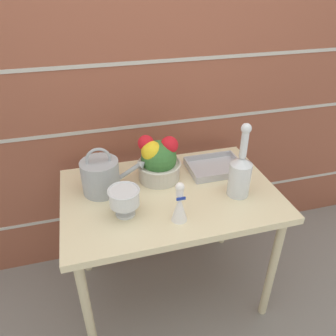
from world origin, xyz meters
name	(u,v)px	position (x,y,z in m)	size (l,w,h in m)	color
ground_plane	(170,288)	(0.00, 0.00, 0.00)	(12.00, 12.00, 0.00)	gray
brick_wall	(147,93)	(0.00, 0.47, 1.10)	(3.60, 0.08, 2.20)	brown
patio_table	(170,204)	(0.00, 0.00, 0.66)	(1.07, 0.71, 0.74)	beige
watering_can	(101,176)	(-0.32, 0.10, 0.83)	(0.33, 0.19, 0.25)	#9EA3A8
crystal_pedestal_bowl	(124,198)	(-0.24, -0.11, 0.83)	(0.15, 0.15, 0.14)	silver
flower_planter	(158,161)	(-0.02, 0.14, 0.85)	(0.23, 0.23, 0.25)	beige
glass_decanter	(240,172)	(0.32, -0.11, 0.87)	(0.11, 0.11, 0.38)	silver
figurine_vase	(179,205)	(-0.02, -0.21, 0.82)	(0.07, 0.07, 0.20)	white
wire_tray	(215,168)	(0.30, 0.14, 0.75)	(0.30, 0.23, 0.04)	#B7B7BC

